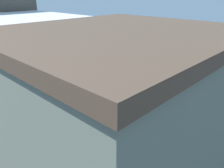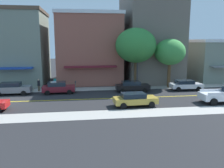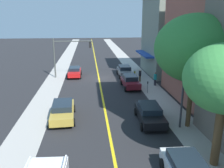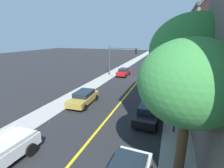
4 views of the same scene
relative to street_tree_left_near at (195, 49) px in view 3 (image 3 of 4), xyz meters
The scene contains 18 objects.
ground_plane 18.36m from the street_tree_left_near, 68.62° to the right, with size 140.00×140.00×0.00m, color #262628.
sidewalk_left 17.24m from the street_tree_left_near, 89.40° to the right, with size 2.63×126.00×0.01m, color #ADA8A0.
sidewalk_right 21.26m from the street_tree_left_near, 52.31° to the right, with size 2.63×126.00×0.01m, color #ADA8A0.
road_centerline_stripe 18.36m from the street_tree_left_near, 68.62° to the right, with size 0.20×126.00×0.00m, color yellow.
pale_office_building 19.37m from the street_tree_left_near, 109.71° to the right, with size 11.85×9.73×11.57m.
street_tree_left_near is the anchor object (origin of this frame).
fire_hydrant 17.81m from the street_tree_left_near, 86.65° to the right, with size 0.44×0.24×0.86m.
parking_meter 10.25m from the street_tree_left_near, 83.00° to the right, with size 0.12×0.18×1.34m.
traffic_light_mast 20.31m from the street_tree_left_near, 58.13° to the right, with size 5.56×0.32×5.54m.
street_lamp 1.94m from the street_tree_left_near, 11.26° to the left, with size 0.70×0.36×7.13m.
red_sedan_right_curb 20.60m from the street_tree_left_near, 60.58° to the right, with size 1.95×4.11×1.39m.
maroon_sedan_left_curb 12.45m from the street_tree_left_near, 76.16° to the right, with size 2.05×4.20×1.55m.
grey_sedan_left_curb 17.72m from the street_tree_left_near, 81.54° to the right, with size 2.01×4.54×1.57m.
black_sedan_left_curb 6.19m from the street_tree_left_near, 20.96° to the right, with size 2.18×4.62×1.42m.
gold_sedan_right_curb 11.62m from the street_tree_left_near, 13.60° to the right, with size 2.23×4.61×1.41m.
pedestrian_black_shirt 14.69m from the street_tree_left_near, 86.31° to the right, with size 0.35×0.35×1.70m.
pedestrian_teal_shirt 12.81m from the street_tree_left_near, 93.20° to the right, with size 0.40×0.40×1.69m.
small_dog 15.88m from the street_tree_left_near, 87.42° to the right, with size 0.39×0.79×0.59m.
Camera 3 is at (1.39, 32.44, 8.31)m, focal length 37.53 mm.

